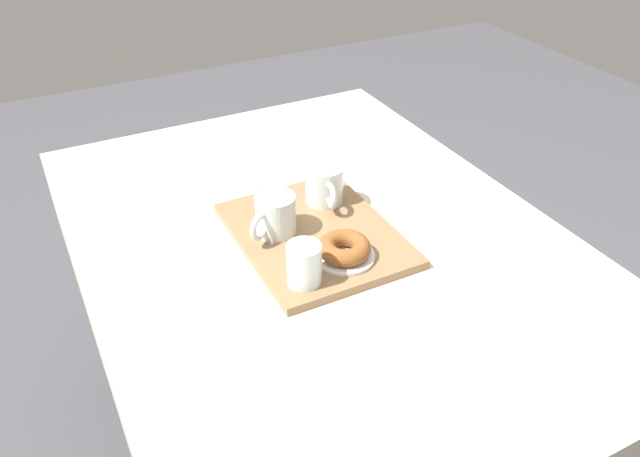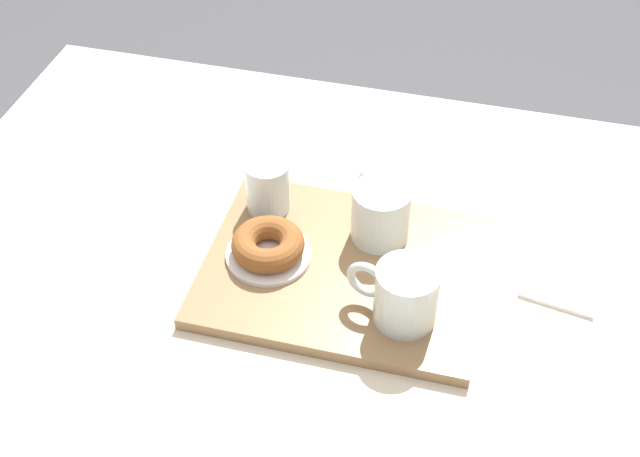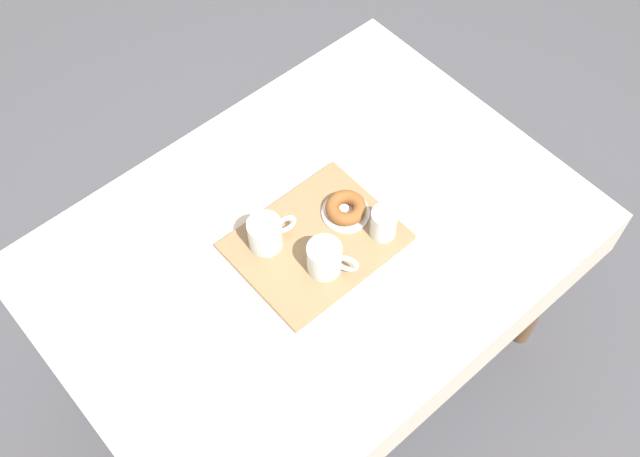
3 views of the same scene
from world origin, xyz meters
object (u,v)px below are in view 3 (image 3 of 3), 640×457
serving_tray (316,242)px  sugar_donut_left (346,208)px  water_glass_near (383,224)px  donut_plate_left (346,213)px  dining_table (312,261)px  tea_mug_left (325,259)px  tea_mug_right (266,234)px  paper_napkin (234,333)px

serving_tray → sugar_donut_left: sugar_donut_left is taller
water_glass_near → donut_plate_left: (0.03, -0.10, -0.03)m
serving_tray → donut_plate_left: 0.11m
dining_table → donut_plate_left: bearing=177.0°
sugar_donut_left → serving_tray: bearing=5.0°
serving_tray → tea_mug_left: bearing=64.7°
water_glass_near → sugar_donut_left: size_ratio=0.79×
serving_tray → tea_mug_right: 0.13m
serving_tray → sugar_donut_left: size_ratio=3.78×
paper_napkin → sugar_donut_left: bearing=-170.3°
serving_tray → water_glass_near: 0.17m
dining_table → donut_plate_left: (-0.11, 0.01, 0.12)m
sugar_donut_left → paper_napkin: 0.42m
serving_tray → sugar_donut_left: 0.11m
sugar_donut_left → donut_plate_left: bearing=166.0°
dining_table → serving_tray: size_ratio=3.40×
serving_tray → tea_mug_left: size_ratio=3.33×
dining_table → sugar_donut_left: size_ratio=12.82×
dining_table → sugar_donut_left: (-0.11, 0.01, 0.15)m
serving_tray → paper_napkin: (0.31, 0.06, -0.01)m
dining_table → water_glass_near: bearing=142.4°
tea_mug_left → donut_plate_left: 0.17m
tea_mug_left → dining_table: bearing=-110.8°
water_glass_near → serving_tray: bearing=-33.7°
dining_table → tea_mug_right: 0.20m
donut_plate_left → sugar_donut_left: (0.00, -0.00, 0.02)m
tea_mug_left → tea_mug_right: same height
donut_plate_left → tea_mug_left: bearing=30.4°
dining_table → serving_tray: (-0.00, 0.02, 0.11)m
paper_napkin → dining_table: bearing=-166.0°
dining_table → sugar_donut_left: sugar_donut_left is taller
water_glass_near → donut_plate_left: 0.11m
tea_mug_right → donut_plate_left: size_ratio=1.03×
tea_mug_right → water_glass_near: (-0.24, 0.17, -0.00)m
water_glass_near → donut_plate_left: size_ratio=0.67×
tea_mug_left → serving_tray: bearing=-115.3°
tea_mug_left → water_glass_near: size_ratio=1.43×
water_glass_near → sugar_donut_left: (0.03, -0.10, -0.01)m
dining_table → tea_mug_left: tea_mug_left is taller
tea_mug_right → paper_napkin: tea_mug_right is taller
tea_mug_right → donut_plate_left: bearing=162.9°
serving_tray → tea_mug_left: (0.04, 0.07, 0.05)m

